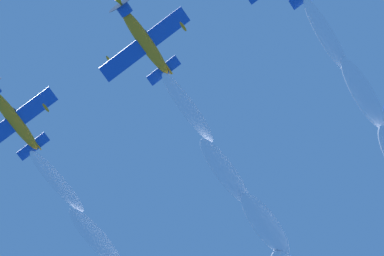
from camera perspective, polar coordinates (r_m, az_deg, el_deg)
airplane_left_wingman at (r=75.08m, az=-3.14°, el=5.71°), size 7.41×7.30×4.10m
airplane_right_wingman at (r=81.36m, az=-11.35°, el=0.69°), size 7.38×7.34×4.12m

